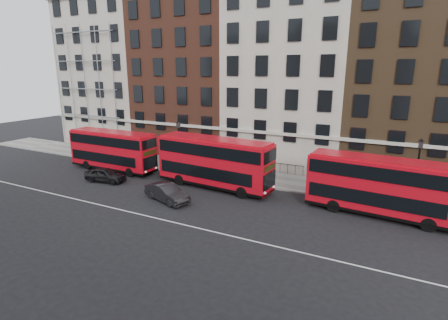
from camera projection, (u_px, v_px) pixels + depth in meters
The scene contains 13 objects.
ground at pixel (214, 218), 25.56m from camera, with size 120.00×120.00×0.00m, color black.
pavement at pixel (265, 178), 34.58m from camera, with size 80.00×5.00×0.15m, color slate.
kerb at pixel (255, 185), 32.42m from camera, with size 80.00×0.30×0.16m, color gray.
road_centre_line at pixel (200, 228), 23.84m from camera, with size 70.00×0.12×0.01m, color white.
building_terrace at pixel (289, 72), 38.47m from camera, with size 64.00×11.95×22.00m.
bus_a at pixel (112, 150), 36.97m from camera, with size 10.09×2.55×4.23m.
bus_b at pixel (214, 161), 31.50m from camera, with size 11.09×3.45×4.59m.
bus_c at pixel (380, 185), 25.43m from camera, with size 10.54×3.30×4.36m.
car_rear at pixel (105, 175), 33.56m from camera, with size 1.63×4.06×1.38m, color black.
car_front at pixel (167, 193), 28.65m from camera, with size 1.53×4.38×1.44m, color black.
lamp_post_left at pixel (179, 143), 36.24m from camera, with size 0.44×0.44×5.33m.
lamp_post_right at pixel (417, 169), 26.97m from camera, with size 0.44×0.44×5.33m.
iron_railings at pixel (273, 167), 36.32m from camera, with size 6.60×0.06×1.00m, color black, non-canonical shape.
Camera 1 is at (11.44, -20.70, 10.61)m, focal length 28.00 mm.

